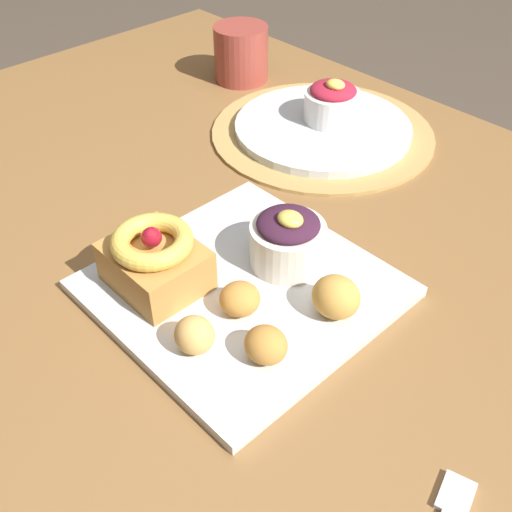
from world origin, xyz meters
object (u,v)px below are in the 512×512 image
at_px(fritter_back, 266,345).
at_px(back_plate, 323,127).
at_px(front_plate, 243,288).
at_px(berry_ramekin, 288,240).
at_px(back_ramekin, 332,102).
at_px(cake_slice, 155,259).
at_px(fritter_middle, 240,299).
at_px(coffee_mug, 241,53).
at_px(fritter_front, 194,335).
at_px(fritter_extra, 336,297).

relative_size(fritter_back, back_plate, 0.16).
distance_m(front_plate, fritter_back, 0.11).
height_order(berry_ramekin, back_ramekin, same).
distance_m(front_plate, cake_slice, 0.10).
xyz_separation_m(cake_slice, fritter_middle, (0.09, 0.04, -0.02)).
height_order(back_ramekin, coffee_mug, coffee_mug).
xyz_separation_m(fritter_front, coffee_mug, (-0.43, 0.45, 0.02)).
height_order(cake_slice, fritter_front, cake_slice).
bearing_deg(fritter_back, coffee_mug, 139.57).
bearing_deg(fritter_front, cake_slice, 163.72).
height_order(cake_slice, fritter_extra, cake_slice).
distance_m(cake_slice, fritter_extra, 0.19).
height_order(fritter_middle, coffee_mug, coffee_mug).
height_order(fritter_front, coffee_mug, coffee_mug).
height_order(berry_ramekin, back_plate, berry_ramekin).
distance_m(berry_ramekin, fritter_extra, 0.09).
distance_m(fritter_back, back_plate, 0.45).
height_order(fritter_middle, fritter_back, fritter_back).
xyz_separation_m(fritter_extra, coffee_mug, (-0.49, 0.32, 0.01)).
relative_size(cake_slice, berry_ramekin, 1.21).
relative_size(front_plate, back_ramekin, 3.35).
bearing_deg(fritter_back, fritter_extra, 86.40).
xyz_separation_m(front_plate, back_ramekin, (-0.17, 0.34, 0.04)).
height_order(front_plate, berry_ramekin, berry_ramekin).
distance_m(berry_ramekin, fritter_middle, 0.09).
bearing_deg(back_plate, back_ramekin, 90.02).
bearing_deg(coffee_mug, cake_slice, -52.04).
height_order(fritter_back, coffee_mug, coffee_mug).
xyz_separation_m(fritter_middle, coffee_mug, (-0.42, 0.39, 0.02)).
bearing_deg(front_plate, cake_slice, -135.12).
xyz_separation_m(front_plate, fritter_extra, (0.09, 0.04, 0.03)).
bearing_deg(back_ramekin, back_plate, -89.98).
height_order(cake_slice, fritter_middle, cake_slice).
distance_m(front_plate, berry_ramekin, 0.07).
relative_size(fritter_front, fritter_back, 0.94).
relative_size(back_plate, back_ramekin, 3.17).
distance_m(berry_ramekin, fritter_front, 0.16).
relative_size(berry_ramekin, coffee_mug, 0.91).
relative_size(cake_slice, fritter_middle, 2.40).
relative_size(fritter_front, back_plate, 0.15).
relative_size(front_plate, fritter_front, 7.01).
bearing_deg(front_plate, fritter_front, -69.41).
bearing_deg(fritter_back, front_plate, 149.69).
relative_size(front_plate, fritter_back, 6.59).
xyz_separation_m(cake_slice, fritter_extra, (0.16, 0.10, -0.01)).
relative_size(front_plate, fritter_middle, 6.66).
relative_size(berry_ramekin, fritter_back, 1.97).
xyz_separation_m(back_plate, back_ramekin, (-0.00, 0.02, 0.03)).
relative_size(fritter_back, coffee_mug, 0.46).
xyz_separation_m(cake_slice, berry_ramekin, (0.07, 0.12, -0.00)).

